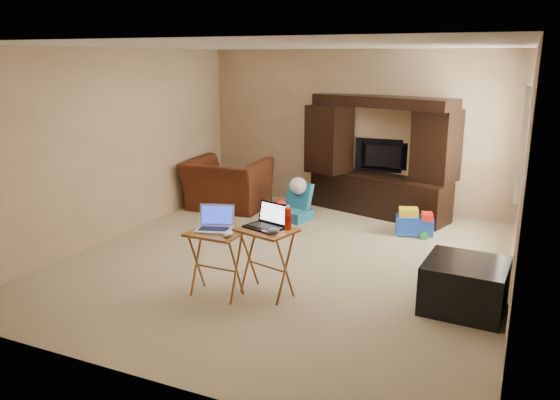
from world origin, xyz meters
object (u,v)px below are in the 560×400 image
at_px(recliner, 227,184).
at_px(tray_table_left, 216,264).
at_px(laptop_right, 264,217).
at_px(television, 383,156).
at_px(entertainment_center, 380,156).
at_px(mouse_left, 228,233).
at_px(push_toy, 415,222).
at_px(plush_toy, 280,212).
at_px(ottoman, 465,285).
at_px(tray_table_right, 267,262).
at_px(child_rocker, 295,202).
at_px(laptop_left, 214,219).
at_px(mouse_right, 273,231).
at_px(water_bottle, 288,219).

xyz_separation_m(recliner, tray_table_left, (1.55, -2.97, -0.05)).
bearing_deg(laptop_right, television, 101.19).
xyz_separation_m(entertainment_center, mouse_left, (-0.55, -3.73, -0.19)).
relative_size(television, push_toy, 1.82).
distance_m(push_toy, tray_table_left, 3.18).
height_order(recliner, plush_toy, recliner).
height_order(recliner, push_toy, recliner).
distance_m(ottoman, mouse_left, 2.35).
relative_size(plush_toy, tray_table_right, 0.56).
height_order(entertainment_center, child_rocker, entertainment_center).
relative_size(ottoman, laptop_right, 2.02).
height_order(child_rocker, plush_toy, child_rocker).
bearing_deg(plush_toy, child_rocker, 76.93).
distance_m(television, laptop_right, 3.64).
distance_m(push_toy, laptop_right, 2.84).
relative_size(entertainment_center, television, 2.41).
distance_m(entertainment_center, tray_table_right, 3.48).
relative_size(tray_table_left, laptop_left, 1.91).
bearing_deg(push_toy, child_rocker, 164.97).
height_order(plush_toy, tray_table_right, tray_table_right).
xyz_separation_m(laptop_right, mouse_right, (0.17, -0.14, -0.09)).
xyz_separation_m(laptop_right, mouse_left, (-0.23, -0.32, -0.11)).
bearing_deg(mouse_left, laptop_right, 54.71).
xyz_separation_m(tray_table_right, mouse_right, (0.13, -0.12, 0.38)).
height_order(television, laptop_left, television).
relative_size(tray_table_left, water_bottle, 3.15).
distance_m(plush_toy, tray_table_right, 2.38).
distance_m(ottoman, tray_table_left, 2.46).
distance_m(mouse_right, water_bottle, 0.23).
bearing_deg(recliner, ottoman, 146.32).
height_order(entertainment_center, laptop_right, entertainment_center).
bearing_deg(tray_table_left, mouse_right, 11.75).
relative_size(entertainment_center, ottoman, 2.96).
relative_size(laptop_right, mouse_left, 2.65).
distance_m(child_rocker, mouse_left, 2.95).
bearing_deg(tray_table_left, plush_toy, 99.90).
xyz_separation_m(push_toy, mouse_right, (-0.88, -2.70, 0.55)).
bearing_deg(child_rocker, laptop_left, -69.92).
bearing_deg(mouse_right, push_toy, 71.90).
relative_size(television, water_bottle, 4.22).
distance_m(ottoman, laptop_right, 2.07).
xyz_separation_m(ottoman, mouse_right, (-1.76, -0.61, 0.50)).
bearing_deg(entertainment_center, push_toy, -32.69).
xyz_separation_m(television, push_toy, (0.73, -1.06, -0.68)).
relative_size(recliner, water_bottle, 5.59).
bearing_deg(mouse_right, entertainment_center, 87.52).
bearing_deg(recliner, tray_table_left, 113.86).
xyz_separation_m(television, laptop_left, (-0.77, -3.85, -0.06)).
height_order(tray_table_left, mouse_right, mouse_right).
height_order(mouse_left, mouse_right, mouse_right).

